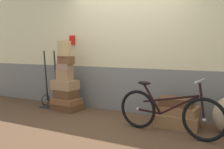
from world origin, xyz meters
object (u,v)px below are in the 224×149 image
at_px(luggage_trolley, 51,93).
at_px(suitcase_0, 68,107).
at_px(suitcase_7, 177,120).
at_px(suitcase_8, 177,109).
at_px(suitcase_5, 65,67).
at_px(suitcase_1, 67,101).
at_px(suitcase_4, 65,75).
at_px(suitcase_3, 65,85).
at_px(wicker_basket, 64,49).
at_px(bicycle, 168,112).
at_px(suitcase_9, 176,102).
at_px(suitcase_6, 66,60).
at_px(suitcase_2, 66,94).

bearing_deg(luggage_trolley, suitcase_0, -8.50).
xyz_separation_m(suitcase_7, suitcase_8, (-0.01, 0.06, 0.17)).
height_order(suitcase_0, suitcase_5, suitcase_5).
height_order(suitcase_0, suitcase_7, suitcase_7).
relative_size(suitcase_1, suitcase_4, 1.87).
relative_size(suitcase_0, luggage_trolley, 0.48).
bearing_deg(luggage_trolley, suitcase_3, -9.66).
distance_m(wicker_basket, luggage_trolley, 1.09).
distance_m(wicker_basket, bicycle, 2.49).
bearing_deg(wicker_basket, suitcase_5, -70.45).
bearing_deg(luggage_trolley, suitcase_7, -2.75).
xyz_separation_m(suitcase_0, wicker_basket, (-0.03, -0.03, 1.21)).
relative_size(suitcase_5, suitcase_9, 0.54).
bearing_deg(suitcase_3, suitcase_7, 2.28).
distance_m(suitcase_5, luggage_trolley, 0.78).
relative_size(suitcase_0, suitcase_1, 1.09).
relative_size(suitcase_8, suitcase_9, 1.23).
bearing_deg(suitcase_0, suitcase_6, -68.05).
xyz_separation_m(suitcase_1, suitcase_8, (2.27, 0.03, 0.08)).
height_order(suitcase_0, luggage_trolley, luggage_trolley).
xyz_separation_m(suitcase_1, wicker_basket, (-0.03, 0.01, 1.09)).
bearing_deg(suitcase_0, suitcase_7, 4.33).
height_order(suitcase_2, suitcase_5, suitcase_5).
distance_m(suitcase_1, suitcase_2, 0.15).
xyz_separation_m(suitcase_8, luggage_trolley, (-2.80, 0.08, 0.04)).
xyz_separation_m(suitcase_8, suitcase_9, (-0.02, -0.02, 0.13)).
distance_m(suitcase_0, suitcase_7, 2.28).
xyz_separation_m(suitcase_2, bicycle, (2.24, -0.45, -0.01)).
height_order(suitcase_7, wicker_basket, wicker_basket).
distance_m(suitcase_9, bicycle, 0.46).
xyz_separation_m(suitcase_4, wicker_basket, (0.01, 0.00, 0.54)).
bearing_deg(wicker_basket, suitcase_2, 26.43).
relative_size(suitcase_6, bicycle, 0.18).
bearing_deg(suitcase_8, suitcase_4, -173.43).
height_order(suitcase_3, wicker_basket, wicker_basket).
distance_m(suitcase_4, suitcase_6, 0.32).
height_order(suitcase_5, suitcase_9, suitcase_5).
bearing_deg(suitcase_5, suitcase_6, 9.21).
distance_m(luggage_trolley, bicycle, 2.81).
distance_m(suitcase_7, luggage_trolley, 2.81).
bearing_deg(suitcase_1, suitcase_0, 98.84).
bearing_deg(suitcase_6, wicker_basket, -179.44).
relative_size(suitcase_7, suitcase_9, 1.30).
xyz_separation_m(suitcase_1, luggage_trolley, (-0.52, 0.11, 0.11)).
relative_size(suitcase_1, luggage_trolley, 0.44).
relative_size(suitcase_1, suitcase_2, 1.25).
relative_size(suitcase_8, luggage_trolley, 0.53).
relative_size(suitcase_9, bicycle, 0.32).
distance_m(suitcase_3, suitcase_4, 0.21).
distance_m(suitcase_0, luggage_trolley, 0.58).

